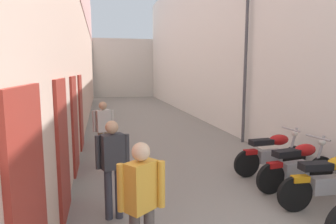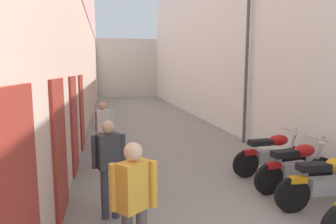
{
  "view_description": "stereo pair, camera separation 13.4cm",
  "coord_description": "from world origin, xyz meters",
  "px_view_note": "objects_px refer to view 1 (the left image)",
  "views": [
    {
      "loc": [
        -2.01,
        -1.3,
        2.31
      ],
      "look_at": [
        -0.22,
        6.43,
        1.2
      ],
      "focal_mm": 31.2,
      "sensor_mm": 36.0,
      "label": 1
    },
    {
      "loc": [
        -1.88,
        -1.33,
        2.31
      ],
      "look_at": [
        -0.22,
        6.43,
        1.2
      ],
      "focal_mm": 31.2,
      "sensor_mm": 36.0,
      "label": 2
    }
  ],
  "objects_px": {
    "motorcycle_second": "(330,180)",
    "motorcycle_fourth": "(272,152)",
    "motorcycle_third": "(297,165)",
    "pedestrian_by_doorway": "(142,201)",
    "pedestrian_further_down": "(103,128)",
    "pedestrian_mid_alley": "(113,162)",
    "street_lamp": "(243,56)"
  },
  "relations": [
    {
      "from": "motorcycle_second",
      "to": "motorcycle_fourth",
      "type": "relative_size",
      "value": 1.0
    },
    {
      "from": "motorcycle_third",
      "to": "pedestrian_by_doorway",
      "type": "distance_m",
      "value": 3.8
    },
    {
      "from": "pedestrian_by_doorway",
      "to": "pedestrian_further_down",
      "type": "height_order",
      "value": "same"
    },
    {
      "from": "motorcycle_second",
      "to": "pedestrian_mid_alley",
      "type": "distance_m",
      "value": 3.61
    },
    {
      "from": "motorcycle_second",
      "to": "pedestrian_by_doorway",
      "type": "xyz_separation_m",
      "value": [
        -3.31,
        -0.97,
        0.42
      ]
    },
    {
      "from": "pedestrian_by_doorway",
      "to": "motorcycle_fourth",
      "type": "bearing_deg",
      "value": 39.09
    },
    {
      "from": "pedestrian_further_down",
      "to": "motorcycle_third",
      "type": "bearing_deg",
      "value": -34.37
    },
    {
      "from": "motorcycle_fourth",
      "to": "street_lamp",
      "type": "xyz_separation_m",
      "value": [
        0.7,
        2.89,
        2.29
      ]
    },
    {
      "from": "motorcycle_third",
      "to": "street_lamp",
      "type": "relative_size",
      "value": 0.39
    },
    {
      "from": "motorcycle_fourth",
      "to": "pedestrian_mid_alley",
      "type": "distance_m",
      "value": 3.79
    },
    {
      "from": "motorcycle_third",
      "to": "pedestrian_further_down",
      "type": "distance_m",
      "value": 4.46
    },
    {
      "from": "motorcycle_third",
      "to": "motorcycle_fourth",
      "type": "bearing_deg",
      "value": 90.0
    },
    {
      "from": "motorcycle_third",
      "to": "pedestrian_further_down",
      "type": "bearing_deg",
      "value": 145.63
    },
    {
      "from": "pedestrian_mid_alley",
      "to": "pedestrian_further_down",
      "type": "bearing_deg",
      "value": 92.21
    },
    {
      "from": "pedestrian_mid_alley",
      "to": "pedestrian_by_doorway",
      "type": "bearing_deg",
      "value": -80.3
    },
    {
      "from": "motorcycle_fourth",
      "to": "street_lamp",
      "type": "relative_size",
      "value": 0.39
    },
    {
      "from": "motorcycle_second",
      "to": "motorcycle_third",
      "type": "bearing_deg",
      "value": 90.0
    },
    {
      "from": "motorcycle_fourth",
      "to": "pedestrian_further_down",
      "type": "xyz_separation_m",
      "value": [
        -3.67,
        1.63,
        0.42
      ]
    },
    {
      "from": "motorcycle_second",
      "to": "pedestrian_further_down",
      "type": "height_order",
      "value": "pedestrian_further_down"
    },
    {
      "from": "motorcycle_third",
      "to": "pedestrian_mid_alley",
      "type": "xyz_separation_m",
      "value": [
        -3.56,
        -0.36,
        0.42
      ]
    },
    {
      "from": "motorcycle_second",
      "to": "street_lamp",
      "type": "distance_m",
      "value": 5.2
    },
    {
      "from": "motorcycle_second",
      "to": "motorcycle_fourth",
      "type": "xyz_separation_m",
      "value": [
        -0.0,
        1.72,
        0.0
      ]
    },
    {
      "from": "pedestrian_mid_alley",
      "to": "street_lamp",
      "type": "bearing_deg",
      "value": 44.16
    },
    {
      "from": "motorcycle_fourth",
      "to": "pedestrian_mid_alley",
      "type": "bearing_deg",
      "value": -160.75
    },
    {
      "from": "pedestrian_by_doorway",
      "to": "pedestrian_mid_alley",
      "type": "distance_m",
      "value": 1.47
    },
    {
      "from": "motorcycle_fourth",
      "to": "pedestrian_further_down",
      "type": "bearing_deg",
      "value": 156.06
    },
    {
      "from": "motorcycle_second",
      "to": "pedestrian_further_down",
      "type": "relative_size",
      "value": 1.18
    },
    {
      "from": "motorcycle_second",
      "to": "pedestrian_mid_alley",
      "type": "height_order",
      "value": "pedestrian_mid_alley"
    },
    {
      "from": "motorcycle_fourth",
      "to": "motorcycle_third",
      "type": "bearing_deg",
      "value": -90.0
    },
    {
      "from": "pedestrian_mid_alley",
      "to": "pedestrian_further_down",
      "type": "height_order",
      "value": "same"
    },
    {
      "from": "motorcycle_second",
      "to": "motorcycle_third",
      "type": "relative_size",
      "value": 1.0
    },
    {
      "from": "motorcycle_third",
      "to": "street_lamp",
      "type": "distance_m",
      "value": 4.47
    }
  ]
}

